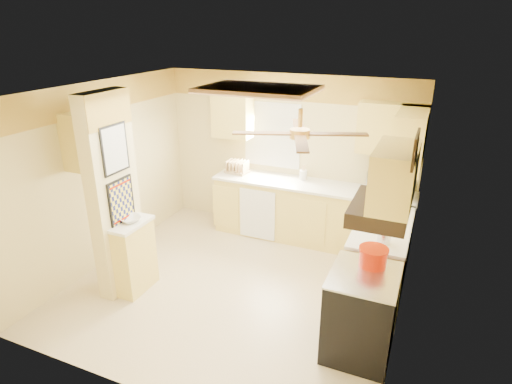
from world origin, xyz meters
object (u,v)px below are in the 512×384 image
at_px(stove, 361,313).
at_px(kettle, 384,235).
at_px(microwave, 385,186).
at_px(bowl, 130,219).
at_px(dutch_oven, 373,257).

distance_m(stove, kettle, 0.89).
xyz_separation_m(microwave, bowl, (-2.72, -2.09, -0.11)).
xyz_separation_m(bowl, kettle, (2.90, 0.64, 0.07)).
xyz_separation_m(microwave, dutch_oven, (0.14, -1.92, -0.07)).
distance_m(stove, microwave, 2.21).
bearing_deg(microwave, dutch_oven, 87.17).
height_order(stove, kettle, kettle).
bearing_deg(bowl, microwave, 37.52).
height_order(stove, dutch_oven, dutch_oven).
relative_size(microwave, dutch_oven, 1.77).
bearing_deg(dutch_oven, bowl, -176.62).
bearing_deg(bowl, kettle, 12.42).
distance_m(stove, bowl, 2.87).
distance_m(bowl, kettle, 2.98).
distance_m(bowl, dutch_oven, 2.87).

